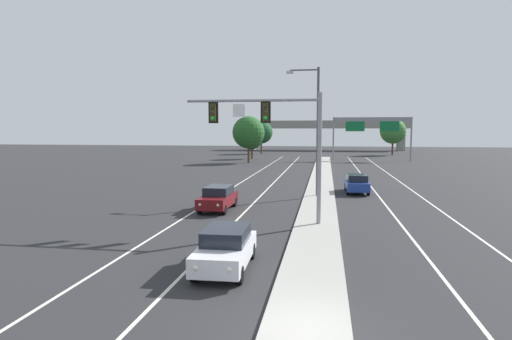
% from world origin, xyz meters
% --- Properties ---
extents(ground_plane, '(260.00, 260.00, 0.00)m').
position_xyz_m(ground_plane, '(0.00, 0.00, 0.00)').
color(ground_plane, '#28282B').
extents(median_island, '(2.40, 110.00, 0.15)m').
position_xyz_m(median_island, '(0.00, 18.00, 0.07)').
color(median_island, '#9E9B93').
rests_on(median_island, ground).
extents(lane_stripe_oncoming_center, '(0.14, 100.00, 0.01)m').
position_xyz_m(lane_stripe_oncoming_center, '(-4.70, 25.00, 0.00)').
color(lane_stripe_oncoming_center, silver).
rests_on(lane_stripe_oncoming_center, ground).
extents(lane_stripe_receding_center, '(0.14, 100.00, 0.01)m').
position_xyz_m(lane_stripe_receding_center, '(4.70, 25.00, 0.00)').
color(lane_stripe_receding_center, silver).
rests_on(lane_stripe_receding_center, ground).
extents(edge_stripe_left, '(0.14, 100.00, 0.01)m').
position_xyz_m(edge_stripe_left, '(-8.00, 25.00, 0.00)').
color(edge_stripe_left, silver).
rests_on(edge_stripe_left, ground).
extents(edge_stripe_right, '(0.14, 100.00, 0.01)m').
position_xyz_m(edge_stripe_right, '(8.00, 25.00, 0.00)').
color(edge_stripe_right, silver).
rests_on(edge_stripe_right, ground).
extents(overhead_signal_mast, '(7.57, 0.44, 7.20)m').
position_xyz_m(overhead_signal_mast, '(-2.31, 12.98, 5.34)').
color(overhead_signal_mast, gray).
rests_on(overhead_signal_mast, median_island).
extents(street_lamp_median, '(2.58, 0.28, 10.00)m').
position_xyz_m(street_lamp_median, '(-0.43, 23.43, 5.79)').
color(street_lamp_median, '#4C4C51').
rests_on(street_lamp_median, median_island).
extents(car_oncoming_white, '(1.92, 4.51, 1.58)m').
position_xyz_m(car_oncoming_white, '(-3.28, 4.90, 0.82)').
color(car_oncoming_white, silver).
rests_on(car_oncoming_white, ground).
extents(car_oncoming_darkred, '(1.85, 4.48, 1.58)m').
position_xyz_m(car_oncoming_darkred, '(-6.59, 16.85, 0.82)').
color(car_oncoming_darkred, '#5B0F14').
rests_on(car_oncoming_darkred, ground).
extents(car_receding_blue, '(1.89, 4.50, 1.58)m').
position_xyz_m(car_receding_blue, '(3.06, 26.35, 0.82)').
color(car_receding_blue, navy).
rests_on(car_receding_blue, ground).
extents(highway_sign_gantry, '(13.28, 0.42, 7.50)m').
position_xyz_m(highway_sign_gantry, '(8.20, 66.04, 6.16)').
color(highway_sign_gantry, gray).
rests_on(highway_sign_gantry, ground).
extents(overpass_bridge, '(42.40, 6.40, 7.65)m').
position_xyz_m(overpass_bridge, '(0.00, 103.84, 5.78)').
color(overpass_bridge, gray).
rests_on(overpass_bridge, ground).
extents(tree_far_right_a, '(5.32, 5.32, 7.70)m').
position_xyz_m(tree_far_right_a, '(14.20, 83.40, 5.03)').
color(tree_far_right_a, '#4C3823').
rests_on(tree_far_right_a, ground).
extents(tree_far_left_c, '(5.05, 5.05, 7.31)m').
position_xyz_m(tree_far_left_c, '(-13.73, 84.31, 4.77)').
color(tree_far_left_c, '#4C3823').
rests_on(tree_far_left_c, ground).
extents(tree_far_left_b, '(3.93, 3.93, 5.68)m').
position_xyz_m(tree_far_left_b, '(-12.94, 67.40, 3.71)').
color(tree_far_left_b, '#4C3823').
rests_on(tree_far_left_b, ground).
extents(tree_far_left_a, '(5.18, 5.18, 7.49)m').
position_xyz_m(tree_far_left_a, '(-11.81, 57.59, 4.89)').
color(tree_far_left_a, '#4C3823').
rests_on(tree_far_left_a, ground).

